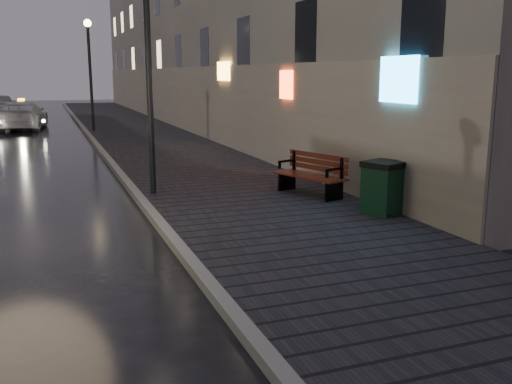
# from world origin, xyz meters

# --- Properties ---
(ground) EXTENTS (120.00, 120.00, 0.00)m
(ground) POSITION_xyz_m (0.00, 0.00, 0.00)
(ground) COLOR black
(ground) RESTS_ON ground
(sidewalk) EXTENTS (4.60, 58.00, 0.15)m
(sidewalk) POSITION_xyz_m (3.90, 21.00, 0.07)
(sidewalk) COLOR black
(sidewalk) RESTS_ON ground
(curb) EXTENTS (0.20, 58.00, 0.15)m
(curb) POSITION_xyz_m (1.50, 21.00, 0.07)
(curb) COLOR slate
(curb) RESTS_ON ground
(building_near) EXTENTS (1.80, 50.00, 13.00)m
(building_near) POSITION_xyz_m (7.10, 25.00, 6.50)
(building_near) COLOR #605B54
(building_near) RESTS_ON ground
(lamp_near) EXTENTS (0.36, 0.36, 5.28)m
(lamp_near) POSITION_xyz_m (1.85, 6.00, 3.49)
(lamp_near) COLOR black
(lamp_near) RESTS_ON sidewalk
(lamp_far) EXTENTS (0.36, 0.36, 5.28)m
(lamp_far) POSITION_xyz_m (1.85, 22.00, 3.49)
(lamp_far) COLOR black
(lamp_far) RESTS_ON sidewalk
(bench) EXTENTS (1.21, 1.98, 0.96)m
(bench) POSITION_xyz_m (5.28, 4.58, 0.63)
(bench) COLOR black
(bench) RESTS_ON sidewalk
(trash_bin) EXTENTS (0.90, 0.90, 1.06)m
(trash_bin) POSITION_xyz_m (5.80, 2.40, 0.69)
(trash_bin) COLOR black
(trash_bin) RESTS_ON sidewalk
(taxi_mid) EXTENTS (2.72, 5.36, 1.49)m
(taxi_mid) POSITION_xyz_m (-1.46, 25.45, 0.75)
(taxi_mid) COLOR silver
(taxi_mid) RESTS_ON ground
(car_far) EXTENTS (1.97, 4.61, 1.55)m
(car_far) POSITION_xyz_m (-3.09, 36.02, 0.78)
(car_far) COLOR #94939A
(car_far) RESTS_ON ground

